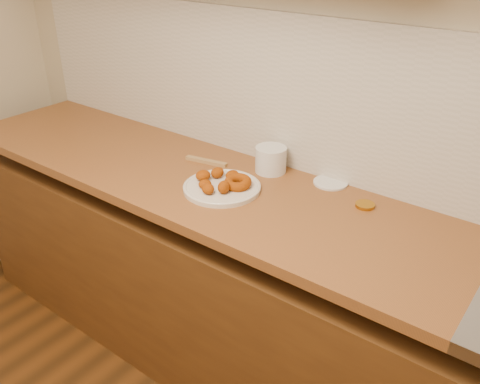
{
  "coord_description": "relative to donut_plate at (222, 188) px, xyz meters",
  "views": [
    {
      "loc": [
        0.64,
        0.36,
        1.78
      ],
      "look_at": [
        -0.32,
        1.64,
        0.93
      ],
      "focal_mm": 38.0,
      "sensor_mm": 36.0,
      "label": 1
    }
  ],
  "objects": [
    {
      "name": "brass_jar_lid",
      "position": [
        0.48,
        0.2,
        -0.0
      ],
      "size": [
        0.09,
        0.09,
        0.01
      ],
      "primitive_type": "cylinder",
      "rotation": [
        0.0,
        0.0,
        0.37
      ],
      "color": "#AD7619",
      "rests_on": "butcher_block"
    },
    {
      "name": "donut_plate",
      "position": [
        0.0,
        0.0,
        0.0
      ],
      "size": [
        0.29,
        0.29,
        0.02
      ],
      "primitive_type": "cylinder",
      "color": "beige",
      "rests_on": "butcher_block"
    },
    {
      "name": "fried_dough_chunks",
      "position": [
        -0.03,
        -0.01,
        0.03
      ],
      "size": [
        0.18,
        0.21,
        0.05
      ],
      "color": "#9E4706",
      "rests_on": "donut_plate"
    },
    {
      "name": "wooden_utensil",
      "position": [
        -0.2,
        0.15,
        -0.0
      ],
      "size": [
        0.19,
        0.06,
        0.01
      ],
      "primitive_type": "cube",
      "rotation": [
        0.0,
        0.0,
        0.19
      ],
      "color": "#9E7947",
      "rests_on": "butcher_block"
    },
    {
      "name": "plastic_tub",
      "position": [
        0.06,
        0.24,
        0.04
      ],
      "size": [
        0.15,
        0.15,
        0.1
      ],
      "primitive_type": "cylinder",
      "rotation": [
        0.0,
        0.0,
        -0.2
      ],
      "color": "silver",
      "rests_on": "butcher_block"
    },
    {
      "name": "butcher_block",
      "position": [
        -0.23,
        0.03,
        -0.03
      ],
      "size": [
        2.3,
        0.62,
        0.04
      ],
      "primitive_type": "cube",
      "color": "brown",
      "rests_on": "base_cabinet"
    },
    {
      "name": "wall_back",
      "position": [
        0.42,
        0.34,
        0.44
      ],
      "size": [
        4.0,
        0.02,
        2.7
      ],
      "primitive_type": "cube",
      "color": "#C0B491",
      "rests_on": "ground"
    },
    {
      "name": "base_cabinet",
      "position": [
        0.42,
        0.03,
        -0.52
      ],
      "size": [
        3.6,
        0.6,
        0.77
      ],
      "primitive_type": "cube",
      "color": "#5A3414",
      "rests_on": "floor"
    },
    {
      "name": "backsplash",
      "position": [
        0.42,
        0.33,
        0.29
      ],
      "size": [
        3.6,
        0.02,
        0.6
      ],
      "primitive_type": "cube",
      "color": "beige",
      "rests_on": "wall_back"
    },
    {
      "name": "tub_lid",
      "position": [
        0.3,
        0.29,
        -0.0
      ],
      "size": [
        0.17,
        0.17,
        0.01
      ],
      "primitive_type": "cylinder",
      "rotation": [
        0.0,
        0.0,
        0.42
      ],
      "color": "silver",
      "rests_on": "butcher_block"
    },
    {
      "name": "ring_donut",
      "position": [
        0.05,
        0.03,
        0.03
      ],
      "size": [
        0.13,
        0.14,
        0.05
      ],
      "primitive_type": "torus",
      "rotation": [
        0.1,
        0.0,
        0.36
      ],
      "color": "#9E4706",
      "rests_on": "donut_plate"
    }
  ]
}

